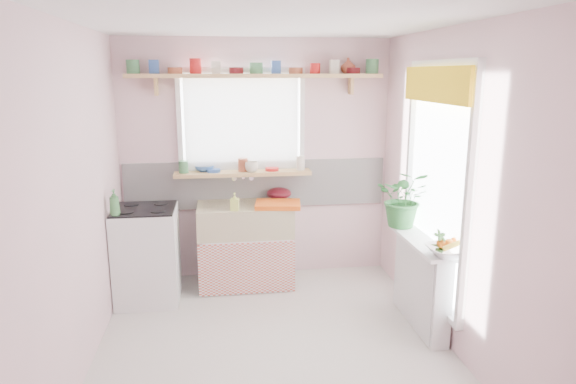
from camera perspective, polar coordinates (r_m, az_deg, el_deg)
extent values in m
plane|color=beige|center=(4.32, -1.58, -16.76)|extent=(3.20, 3.20, 0.00)
plane|color=white|center=(3.76, -1.84, 18.46)|extent=(3.20, 3.20, 0.00)
plane|color=beige|center=(5.41, -3.51, 3.52)|extent=(2.80, 0.00, 2.80)
plane|color=beige|center=(2.34, 2.55, -9.52)|extent=(2.80, 0.00, 2.80)
plane|color=beige|center=(3.96, -22.28, -1.02)|extent=(0.00, 3.20, 3.20)
plane|color=beige|center=(4.23, 17.52, 0.22)|extent=(0.00, 3.20, 3.20)
cube|color=white|center=(5.44, -3.47, 0.90)|extent=(2.74, 0.03, 0.50)
cube|color=pink|center=(5.49, -3.43, -1.15)|extent=(2.74, 0.02, 0.12)
cube|color=white|center=(5.35, -5.19, 7.70)|extent=(1.20, 0.01, 1.00)
cube|color=white|center=(5.28, -5.15, 7.64)|extent=(1.15, 0.02, 0.95)
cube|color=white|center=(4.40, 16.36, 0.79)|extent=(0.01, 1.10, 1.90)
cube|color=yellow|center=(4.28, 16.01, 11.42)|extent=(0.03, 1.20, 0.28)
cube|color=white|center=(5.37, -4.73, -7.38)|extent=(0.85, 0.55, 0.55)
cube|color=#C34B39|center=(5.11, -4.56, -8.47)|extent=(0.95, 0.02, 0.53)
cube|color=#C0B38C|center=(5.23, -4.82, -3.01)|extent=(0.95, 0.55, 0.30)
cylinder|color=silver|center=(5.38, -5.04, 1.82)|extent=(0.03, 0.22, 0.03)
cube|color=white|center=(5.12, -15.37, -6.78)|extent=(0.58, 0.58, 0.90)
cube|color=black|center=(4.98, -15.69, -1.85)|extent=(0.56, 0.56, 0.02)
cylinder|color=black|center=(4.87, -17.54, -2.14)|extent=(0.14, 0.14, 0.01)
cylinder|color=black|center=(4.83, -14.27, -2.06)|extent=(0.14, 0.14, 0.01)
cylinder|color=black|center=(5.13, -17.04, -1.33)|extent=(0.14, 0.14, 0.01)
cylinder|color=black|center=(5.10, -13.93, -1.24)|extent=(0.14, 0.14, 0.01)
cube|color=white|center=(4.63, 14.57, -9.89)|extent=(0.15, 0.90, 0.75)
cube|color=white|center=(4.48, 14.50, -5.38)|extent=(0.22, 0.95, 0.03)
cube|color=tan|center=(5.31, -5.02, 2.09)|extent=(1.40, 0.22, 0.04)
cube|color=tan|center=(5.21, -3.54, 12.76)|extent=(2.52, 0.24, 0.04)
cylinder|color=#3F7F4C|center=(5.25, -16.85, 13.12)|extent=(0.11, 0.11, 0.12)
cylinder|color=#3359A5|center=(5.23, -14.66, 13.26)|extent=(0.11, 0.11, 0.12)
cylinder|color=#A55133|center=(5.21, -12.44, 13.04)|extent=(0.11, 0.11, 0.06)
cylinder|color=red|center=(5.20, -10.24, 13.47)|extent=(0.11, 0.11, 0.12)
cylinder|color=silver|center=(5.19, -8.01, 13.55)|extent=(0.11, 0.11, 0.12)
cylinder|color=#590F14|center=(5.20, -5.77, 13.28)|extent=(0.11, 0.11, 0.06)
cylinder|color=#3F7F4C|center=(5.21, -3.55, 13.65)|extent=(0.11, 0.11, 0.12)
cylinder|color=#3359A5|center=(5.23, -1.34, 13.66)|extent=(0.11, 0.11, 0.12)
cylinder|color=#A55133|center=(5.25, 0.85, 13.34)|extent=(0.11, 0.11, 0.06)
cylinder|color=red|center=(5.29, 3.02, 13.64)|extent=(0.11, 0.11, 0.12)
cylinder|color=silver|center=(5.33, 5.16, 13.61)|extent=(0.11, 0.11, 0.12)
cylinder|color=#590F14|center=(5.37, 7.26, 13.23)|extent=(0.11, 0.11, 0.06)
cylinder|color=#3F7F4C|center=(5.43, 9.33, 13.48)|extent=(0.11, 0.11, 0.12)
cylinder|color=#3F7F4C|center=(5.30, -11.75, 2.73)|extent=(0.11, 0.11, 0.12)
cylinder|color=#3359A5|center=(5.29, -8.39, 2.84)|extent=(0.11, 0.11, 0.12)
cylinder|color=#A55133|center=(5.30, -5.03, 2.62)|extent=(0.11, 0.11, 0.06)
cylinder|color=red|center=(5.31, -1.69, 3.03)|extent=(0.11, 0.11, 0.12)
cylinder|color=silver|center=(5.36, 1.62, 3.11)|extent=(0.11, 0.11, 0.12)
cube|color=orange|center=(5.10, -1.13, -1.39)|extent=(0.48, 0.39, 0.04)
ellipsoid|color=#4E0D17|center=(5.40, -1.00, -0.16)|extent=(0.30, 0.30, 0.12)
imported|color=#2A6B30|center=(4.76, 12.81, -0.69)|extent=(0.60, 0.57, 0.53)
imported|color=silver|center=(4.14, 17.39, -6.31)|extent=(0.36, 0.36, 0.08)
imported|color=#2F5A24|center=(4.09, 16.50, -5.50)|extent=(0.13, 0.10, 0.21)
imported|color=#DCEE69|center=(4.97, -5.94, -1.08)|extent=(0.09, 0.09, 0.17)
imported|color=beige|center=(5.24, -4.06, 2.79)|extent=(0.16, 0.16, 0.11)
imported|color=#3666B0|center=(5.35, -9.25, 2.62)|extent=(0.20, 0.20, 0.06)
imported|color=#AB4C34|center=(5.42, 6.70, 13.77)|extent=(0.20, 0.20, 0.16)
imported|color=#438748|center=(4.78, -18.74, -1.12)|extent=(0.11, 0.11, 0.23)
sphere|color=orange|center=(4.12, 17.45, -5.53)|extent=(0.08, 0.08, 0.08)
sphere|color=orange|center=(4.17, 18.02, -5.34)|extent=(0.08, 0.08, 0.08)
sphere|color=orange|center=(4.12, 16.70, -5.49)|extent=(0.08, 0.08, 0.08)
cylinder|color=gold|center=(4.09, 18.00, -5.59)|extent=(0.18, 0.04, 0.10)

